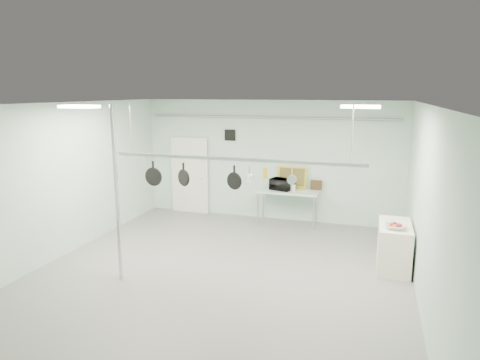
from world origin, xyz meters
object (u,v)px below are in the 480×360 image
(chrome_pole, at_px, (117,195))
(skillet_left, at_px, (153,174))
(microwave, at_px, (281,184))
(fruit_bowl, at_px, (395,226))
(coffee_canister, at_px, (293,187))
(pot_rack, at_px, (233,157))
(side_cabinet, at_px, (394,246))
(skillet_mid, at_px, (184,175))
(skillet_right, at_px, (234,178))
(prep_table, at_px, (288,193))

(chrome_pole, relative_size, skillet_left, 6.39)
(microwave, relative_size, fruit_bowl, 1.40)
(fruit_bowl, bearing_deg, coffee_canister, 134.03)
(pot_rack, xyz_separation_m, coffee_canister, (0.53, 3.28, -1.23))
(side_cabinet, xyz_separation_m, pot_rack, (-2.95, -1.10, 1.78))
(chrome_pole, bearing_deg, side_cabinet, 22.41)
(chrome_pole, distance_m, skillet_left, 0.96)
(skillet_left, bearing_deg, side_cabinet, 15.28)
(side_cabinet, height_order, fruit_bowl, fruit_bowl)
(coffee_canister, bearing_deg, fruit_bowl, -45.97)
(pot_rack, height_order, skillet_mid, pot_rack)
(chrome_pole, height_order, skillet_right, chrome_pole)
(fruit_bowl, bearing_deg, prep_table, 135.42)
(coffee_canister, height_order, skillet_left, skillet_left)
(fruit_bowl, bearing_deg, skillet_mid, -168.38)
(microwave, relative_size, skillet_left, 1.07)
(microwave, bearing_deg, skillet_right, 103.36)
(skillet_mid, bearing_deg, fruit_bowl, 39.45)
(prep_table, bearing_deg, skillet_right, -96.39)
(fruit_bowl, relative_size, skillet_mid, 0.82)
(coffee_canister, xyz_separation_m, skillet_left, (-2.18, -3.28, 0.84))
(side_cabinet, xyz_separation_m, microwave, (-2.73, 2.21, 0.60))
(skillet_right, bearing_deg, skillet_mid, -163.08)
(fruit_bowl, distance_m, skillet_left, 4.73)
(prep_table, height_order, pot_rack, pot_rack)
(microwave, height_order, skillet_right, skillet_right)
(coffee_canister, relative_size, skillet_left, 0.36)
(prep_table, bearing_deg, skillet_mid, -112.89)
(skillet_left, bearing_deg, pot_rack, 1.82)
(microwave, height_order, fruit_bowl, microwave)
(skillet_mid, bearing_deg, skillet_right, 27.83)
(chrome_pole, relative_size, microwave, 5.99)
(pot_rack, bearing_deg, coffee_canister, 80.75)
(fruit_bowl, xyz_separation_m, skillet_mid, (-3.92, -0.81, 0.91))
(skillet_mid, bearing_deg, prep_table, 94.94)
(skillet_right, bearing_deg, coffee_canister, 98.18)
(chrome_pole, height_order, coffee_canister, chrome_pole)
(chrome_pole, xyz_separation_m, coffee_canister, (2.43, 4.18, -0.60))
(prep_table, bearing_deg, pot_rack, -96.91)
(pot_rack, relative_size, skillet_left, 9.59)
(pot_rack, relative_size, skillet_mid, 10.34)
(prep_table, height_order, skillet_mid, skillet_mid)
(skillet_left, bearing_deg, skillet_mid, 1.82)
(prep_table, distance_m, skillet_right, 3.48)
(chrome_pole, height_order, microwave, chrome_pole)
(coffee_canister, xyz_separation_m, skillet_mid, (-1.53, -3.28, 0.86))
(pot_rack, xyz_separation_m, skillet_right, (0.03, 0.00, -0.37))
(side_cabinet, height_order, skillet_mid, skillet_mid)
(chrome_pole, relative_size, coffee_canister, 17.51)
(side_cabinet, relative_size, coffee_canister, 6.57)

